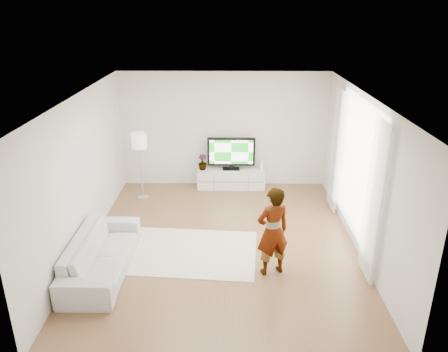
{
  "coord_description": "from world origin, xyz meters",
  "views": [
    {
      "loc": [
        0.11,
        -7.22,
        4.23
      ],
      "look_at": [
        0.04,
        0.4,
        1.23
      ],
      "focal_mm": 35.0,
      "sensor_mm": 36.0,
      "label": 1
    }
  ],
  "objects_px": {
    "rug": "(192,252)",
    "sofa": "(102,254)",
    "media_console": "(231,178)",
    "player": "(273,231)",
    "television": "(231,152)",
    "floor_lamp": "(139,144)"
  },
  "relations": [
    {
      "from": "rug",
      "to": "sofa",
      "type": "height_order",
      "value": "sofa"
    },
    {
      "from": "media_console",
      "to": "player",
      "type": "xyz_separation_m",
      "value": [
        0.66,
        -3.7,
        0.55
      ]
    },
    {
      "from": "media_console",
      "to": "sofa",
      "type": "bearing_deg",
      "value": -120.96
    },
    {
      "from": "media_console",
      "to": "television",
      "type": "relative_size",
      "value": 1.43
    },
    {
      "from": "media_console",
      "to": "rug",
      "type": "distance_m",
      "value": 3.16
    },
    {
      "from": "media_console",
      "to": "rug",
      "type": "xyz_separation_m",
      "value": [
        -0.74,
        -3.07,
        -0.23
      ]
    },
    {
      "from": "player",
      "to": "sofa",
      "type": "height_order",
      "value": "player"
    },
    {
      "from": "television",
      "to": "sofa",
      "type": "distance_m",
      "value": 4.34
    },
    {
      "from": "rug",
      "to": "player",
      "type": "height_order",
      "value": "player"
    },
    {
      "from": "player",
      "to": "floor_lamp",
      "type": "height_order",
      "value": "floor_lamp"
    },
    {
      "from": "media_console",
      "to": "player",
      "type": "distance_m",
      "value": 3.8
    },
    {
      "from": "media_console",
      "to": "rug",
      "type": "bearing_deg",
      "value": -103.51
    },
    {
      "from": "media_console",
      "to": "television",
      "type": "xyz_separation_m",
      "value": [
        -0.0,
        0.03,
        0.67
      ]
    },
    {
      "from": "television",
      "to": "player",
      "type": "bearing_deg",
      "value": -80.0
    },
    {
      "from": "player",
      "to": "sofa",
      "type": "bearing_deg",
      "value": -21.27
    },
    {
      "from": "television",
      "to": "floor_lamp",
      "type": "relative_size",
      "value": 0.74
    },
    {
      "from": "media_console",
      "to": "sofa",
      "type": "xyz_separation_m",
      "value": [
        -2.2,
        -3.67,
        0.1
      ]
    },
    {
      "from": "rug",
      "to": "floor_lamp",
      "type": "distance_m",
      "value": 3.06
    },
    {
      "from": "rug",
      "to": "player",
      "type": "relative_size",
      "value": 1.51
    },
    {
      "from": "media_console",
      "to": "player",
      "type": "height_order",
      "value": "player"
    },
    {
      "from": "television",
      "to": "sofa",
      "type": "relative_size",
      "value": 0.51
    },
    {
      "from": "media_console",
      "to": "television",
      "type": "height_order",
      "value": "television"
    }
  ]
}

